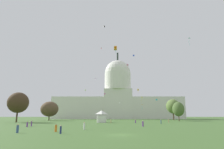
% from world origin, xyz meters
% --- Properties ---
extents(ground_plane, '(800.00, 800.00, 0.00)m').
position_xyz_m(ground_plane, '(0.00, 0.00, 0.00)').
color(ground_plane, '#42662D').
extents(capitol_building, '(122.83, 25.68, 65.66)m').
position_xyz_m(capitol_building, '(4.22, 151.95, 20.01)').
color(capitol_building, silver).
rests_on(capitol_building, ground_plane).
extents(event_tent, '(4.74, 4.91, 5.54)m').
position_xyz_m(event_tent, '(-6.34, 57.19, 2.73)').
color(event_tent, white).
rests_on(event_tent, ground_plane).
extents(tree_west_mid, '(13.82, 13.55, 12.10)m').
position_xyz_m(tree_west_mid, '(-41.82, 91.36, 7.28)').
color(tree_west_mid, brown).
rests_on(tree_west_mid, ground_plane).
extents(tree_east_mid, '(9.01, 9.20, 10.91)m').
position_xyz_m(tree_east_mid, '(36.84, 77.81, 6.79)').
color(tree_east_mid, brown).
rests_on(tree_east_mid, ground_plane).
extents(tree_west_far, '(10.58, 11.55, 14.25)m').
position_xyz_m(tree_west_far, '(-46.81, 59.09, 9.31)').
color(tree_west_far, '#42301E').
rests_on(tree_west_far, ground_plane).
extents(tree_east_near, '(10.26, 10.62, 14.18)m').
position_xyz_m(tree_east_near, '(40.47, 98.88, 9.34)').
color(tree_east_near, '#4C3823').
rests_on(tree_east_near, ground_plane).
extents(person_tan_mid_right, '(0.43, 0.43, 1.61)m').
position_xyz_m(person_tan_mid_right, '(-1.86, 48.83, 0.74)').
color(person_tan_mid_right, tan).
rests_on(person_tan_mid_right, ground_plane).
extents(person_white_mid_center, '(0.52, 0.52, 1.75)m').
position_xyz_m(person_white_mid_center, '(-7.90, 12.08, 0.81)').
color(person_white_mid_center, silver).
rests_on(person_white_mid_center, ground_plane).
extents(person_navy_back_right, '(0.44, 0.44, 1.56)m').
position_xyz_m(person_navy_back_right, '(-10.77, 2.01, 0.73)').
color(person_navy_back_right, navy).
rests_on(person_navy_back_right, ground_plane).
extents(person_denim_front_left, '(0.44, 0.44, 1.66)m').
position_xyz_m(person_denim_front_left, '(17.69, 42.58, 0.77)').
color(person_denim_front_left, '#3D5684').
rests_on(person_denim_front_left, ground_plane).
extents(person_orange_front_right, '(0.58, 0.58, 1.53)m').
position_xyz_m(person_orange_front_right, '(-12.80, 6.02, 0.69)').
color(person_orange_front_right, orange).
rests_on(person_orange_front_right, ground_plane).
extents(person_purple_deep_crowd, '(0.47, 0.47, 1.70)m').
position_xyz_m(person_purple_deep_crowd, '(-26.00, 26.02, 0.78)').
color(person_purple_deep_crowd, '#703D93').
rests_on(person_purple_deep_crowd, ground_plane).
extents(person_purple_back_center, '(0.59, 0.59, 1.52)m').
position_xyz_m(person_purple_back_center, '(8.56, 49.39, 0.68)').
color(person_purple_back_center, '#703D93').
rests_on(person_purple_back_center, ground_plane).
extents(person_denim_aisle_center, '(0.59, 0.59, 1.66)m').
position_xyz_m(person_denim_aisle_center, '(-19.45, 3.68, 0.75)').
color(person_denim_aisle_center, '#3D5684').
rests_on(person_denim_aisle_center, ground_plane).
extents(person_tan_lawn_far_left, '(0.47, 0.47, 1.66)m').
position_xyz_m(person_tan_lawn_far_left, '(23.67, 52.86, 0.77)').
color(person_tan_lawn_far_left, tan).
rests_on(person_tan_lawn_far_left, ground_plane).
extents(person_purple_back_left, '(0.60, 0.60, 1.79)m').
position_xyz_m(person_purple_back_left, '(7.86, 25.07, 0.81)').
color(person_purple_back_left, '#703D93').
rests_on(person_purple_back_left, ground_plane).
extents(person_purple_front_center, '(0.50, 0.50, 1.53)m').
position_xyz_m(person_purple_front_center, '(-25.68, 22.29, 0.69)').
color(person_purple_front_center, '#703D93').
rests_on(person_purple_front_center, ground_plane).
extents(kite_gold_low, '(1.91, 1.37, 4.06)m').
position_xyz_m(kite_gold_low, '(22.47, 121.00, 11.30)').
color(kite_gold_low, gold).
extents(kite_orange_mid, '(0.97, 1.05, 2.54)m').
position_xyz_m(kite_orange_mid, '(-0.27, 27.23, 25.51)').
color(kite_orange_mid, orange).
extents(kite_turquoise_high, '(1.42, 1.38, 3.90)m').
position_xyz_m(kite_turquoise_high, '(39.47, 61.63, 42.78)').
color(kite_turquoise_high, teal).
extents(kite_lime_mid, '(1.01, 1.02, 2.83)m').
position_xyz_m(kite_lime_mid, '(-24.41, 129.63, 24.41)').
color(kite_lime_mid, '#8CD133').
extents(kite_cyan_low, '(0.99, 0.27, 0.95)m').
position_xyz_m(kite_cyan_low, '(23.55, 73.44, 11.86)').
color(kite_cyan_low, '#33BCDB').
extents(kite_magenta_low, '(0.73, 0.76, 0.86)m').
position_xyz_m(kite_magenta_low, '(-6.14, 91.30, 17.11)').
color(kite_magenta_low, '#D1339E').
extents(kite_pink_mid, '(0.99, 0.96, 3.17)m').
position_xyz_m(kite_pink_mid, '(6.72, 62.52, 29.10)').
color(kite_pink_mid, pink).
extents(kite_violet_mid, '(1.72, 1.11, 0.19)m').
position_xyz_m(kite_violet_mid, '(-15.30, 123.66, 33.46)').
color(kite_violet_mid, purple).
extents(kite_white_low, '(0.74, 0.52, 0.85)m').
position_xyz_m(kite_white_low, '(4.82, 122.77, 13.23)').
color(kite_white_low, white).
extents(kite_red_high, '(0.63, 0.65, 0.78)m').
position_xyz_m(kite_red_high, '(-9.85, 108.23, 54.87)').
color(kite_red_high, red).
extents(kite_green_low, '(1.18, 1.89, 0.28)m').
position_xyz_m(kite_green_low, '(-32.49, 75.19, 8.58)').
color(kite_green_low, green).
extents(kite_yellow_low, '(0.73, 0.52, 4.32)m').
position_xyz_m(kite_yellow_low, '(21.56, 113.17, 16.19)').
color(kite_yellow_low, yellow).
extents(kite_blue_high, '(1.18, 0.59, 1.37)m').
position_xyz_m(kite_blue_high, '(13.35, 90.72, 43.28)').
color(kite_blue_high, blue).
extents(kite_black_high, '(1.14, 1.16, 1.14)m').
position_xyz_m(kite_black_high, '(-6.18, 72.25, 55.67)').
color(kite_black_high, black).
extents(kite_gold_low_b, '(0.95, 0.98, 2.93)m').
position_xyz_m(kite_gold_low_b, '(13.86, 77.20, 17.92)').
color(kite_gold_low_b, gold).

